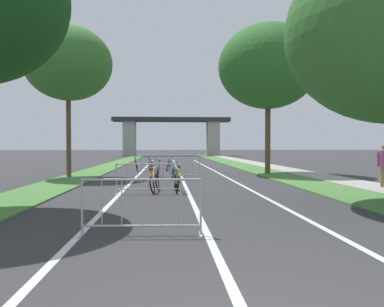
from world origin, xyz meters
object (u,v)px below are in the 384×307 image
bicycle_yellow_6 (177,182)px  bicycle_silver_4 (158,171)px  tree_right_oak_near (268,67)px  bicycle_blue_0 (169,165)px  crowd_barrier_third (178,169)px  crowd_barrier_fourth (158,163)px  bicycle_purple_5 (151,165)px  bicycle_teal_3 (175,173)px  bicycle_black_1 (137,166)px  crowd_barrier_second (149,179)px  bicycle_orange_2 (155,183)px  crowd_barrier_nearest (142,207)px  tree_left_cypress_far (68,64)px

bicycle_yellow_6 → bicycle_silver_4: bearing=-84.7°
tree_right_oak_near → bicycle_yellow_6: tree_right_oak_near is taller
bicycle_blue_0 → crowd_barrier_third: bearing=104.0°
crowd_barrier_fourth → bicycle_purple_5: bearing=136.5°
tree_right_oak_near → bicycle_purple_5: (-6.90, 3.61, -5.88)m
bicycle_teal_3 → bicycle_purple_5: bearing=95.4°
bicycle_black_1 → crowd_barrier_third: bearing=110.7°
crowd_barrier_second → bicycle_blue_0: 12.24m
bicycle_orange_2 → bicycle_silver_4: 5.91m
bicycle_teal_3 → bicycle_silver_4: bearing=118.5°
crowd_barrier_fourth → crowd_barrier_third: bearing=-79.2°
crowd_barrier_second → bicycle_blue_0: crowd_barrier_second is taller
crowd_barrier_nearest → bicycle_orange_2: crowd_barrier_nearest is taller
crowd_barrier_fourth → bicycle_blue_0: crowd_barrier_fourth is taller
tree_left_cypress_far → bicycle_black_1: (3.15, 4.34, -5.54)m
tree_right_oak_near → bicycle_blue_0: (-5.71, 3.52, -5.88)m
bicycle_black_1 → bicycle_orange_2: 10.98m
bicycle_teal_3 → bicycle_purple_5: (-1.43, 6.98, 0.00)m
tree_left_cypress_far → bicycle_purple_5: tree_left_cypress_far is taller
crowd_barrier_nearest → tree_left_cypress_far: bearing=109.5°
crowd_barrier_third → crowd_barrier_fourth: 6.03m
bicycle_teal_3 → bicycle_silver_4: size_ratio=0.96×
crowd_barrier_nearest → bicycle_teal_3: bearing=85.8°
bicycle_purple_5 → bicycle_yellow_6: (1.41, -11.73, 0.00)m
bicycle_purple_5 → tree_left_cypress_far: bearing=-120.6°
crowd_barrier_fourth → bicycle_silver_4: bearing=-88.5°
crowd_barrier_nearest → bicycle_orange_2: bearing=89.8°
bicycle_blue_0 → crowd_barrier_nearest: bearing=98.3°
crowd_barrier_nearest → bicycle_black_1: (-1.48, 17.38, -0.15)m
crowd_barrier_second → crowd_barrier_third: (1.17, 5.93, 0.00)m
crowd_barrier_second → bicycle_yellow_6: crowd_barrier_second is taller
bicycle_teal_3 → bicycle_silver_4: (-0.80, 1.15, 0.02)m
bicycle_yellow_6 → crowd_barrier_fourth: bearing=-87.6°
bicycle_orange_2 → bicycle_silver_4: (0.01, 5.91, 0.03)m
tree_left_cypress_far → bicycle_silver_4: 7.26m
tree_right_oak_near → bicycle_orange_2: tree_right_oak_near is taller
crowd_barrier_third → bicycle_black_1: 6.07m
crowd_barrier_fourth → bicycle_black_1: 1.43m
crowd_barrier_fourth → bicycle_silver_4: 5.37m
crowd_barrier_fourth → bicycle_yellow_6: bearing=-85.3°
tree_right_oak_near → crowd_barrier_third: 8.27m
tree_left_cypress_far → bicycle_yellow_6: size_ratio=4.72×
crowd_barrier_second → bicycle_orange_2: (0.18, 0.58, -0.18)m
bicycle_purple_5 → crowd_barrier_fourth: bearing=-36.3°
crowd_barrier_second → bicycle_silver_4: 6.50m
crowd_barrier_nearest → crowd_barrier_fourth: bearing=90.4°
crowd_barrier_fourth → bicycle_blue_0: (0.71, 0.36, -0.17)m
bicycle_silver_4 → bicycle_yellow_6: (0.78, -5.90, -0.02)m
tree_left_cypress_far → bicycle_blue_0: (5.23, 5.10, -5.56)m
crowd_barrier_third → bicycle_purple_5: crowd_barrier_third is taller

